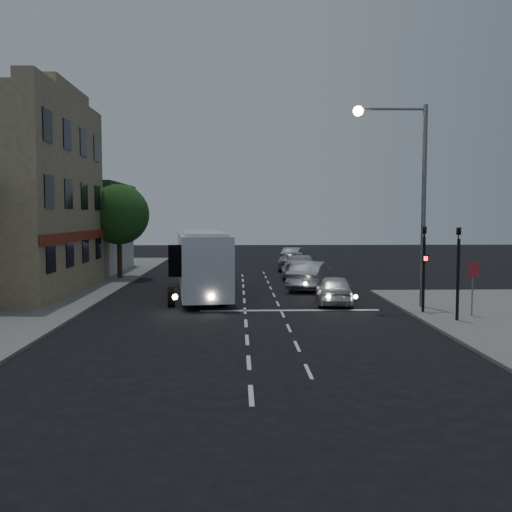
{
  "coord_description": "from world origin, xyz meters",
  "views": [
    {
      "loc": [
        -0.3,
        -23.1,
        4.2
      ],
      "look_at": [
        0.6,
        5.45,
        2.2
      ],
      "focal_mm": 40.0,
      "sensor_mm": 36.0,
      "label": 1
    }
  ],
  "objects_px": {
    "car_sedan_c": "(294,261)",
    "streetlight": "(410,182)",
    "car_extra": "(293,255)",
    "street_tree": "(119,212)",
    "tour_bus": "(201,260)",
    "traffic_signal_main": "(424,258)",
    "traffic_signal_side": "(458,262)",
    "car_sedan_a": "(310,275)",
    "regulatory_sign": "(473,280)",
    "car_sedan_b": "(300,266)",
    "car_suv": "(334,290)"
  },
  "relations": [
    {
      "from": "car_sedan_c",
      "to": "streetlight",
      "type": "bearing_deg",
      "value": 105.92
    },
    {
      "from": "car_extra",
      "to": "street_tree",
      "type": "xyz_separation_m",
      "value": [
        -12.83,
        -12.42,
        3.79
      ]
    },
    {
      "from": "tour_bus",
      "to": "traffic_signal_main",
      "type": "xyz_separation_m",
      "value": [
        9.86,
        -6.38,
        0.57
      ]
    },
    {
      "from": "tour_bus",
      "to": "traffic_signal_side",
      "type": "bearing_deg",
      "value": -45.28
    },
    {
      "from": "street_tree",
      "to": "car_sedan_a",
      "type": "bearing_deg",
      "value": -25.49
    },
    {
      "from": "regulatory_sign",
      "to": "car_sedan_a",
      "type": "bearing_deg",
      "value": 119.83
    },
    {
      "from": "tour_bus",
      "to": "car_sedan_c",
      "type": "height_order",
      "value": "tour_bus"
    },
    {
      "from": "tour_bus",
      "to": "car_sedan_b",
      "type": "bearing_deg",
      "value": 45.71
    },
    {
      "from": "car_suv",
      "to": "car_sedan_b",
      "type": "distance_m",
      "value": 11.44
    },
    {
      "from": "car_suv",
      "to": "traffic_signal_side",
      "type": "distance_m",
      "value": 6.64
    },
    {
      "from": "car_sedan_a",
      "to": "regulatory_sign",
      "type": "distance_m",
      "value": 11.0
    },
    {
      "from": "tour_bus",
      "to": "street_tree",
      "type": "height_order",
      "value": "street_tree"
    },
    {
      "from": "car_sedan_b",
      "to": "streetlight",
      "type": "height_order",
      "value": "streetlight"
    },
    {
      "from": "tour_bus",
      "to": "street_tree",
      "type": "distance_m",
      "value": 10.21
    },
    {
      "from": "traffic_signal_side",
      "to": "street_tree",
      "type": "bearing_deg",
      "value": 135.5
    },
    {
      "from": "car_sedan_c",
      "to": "regulatory_sign",
      "type": "height_order",
      "value": "regulatory_sign"
    },
    {
      "from": "streetlight",
      "to": "car_sedan_a",
      "type": "bearing_deg",
      "value": 116.31
    },
    {
      "from": "traffic_signal_side",
      "to": "streetlight",
      "type": "bearing_deg",
      "value": 105.7
    },
    {
      "from": "car_sedan_b",
      "to": "car_sedan_c",
      "type": "distance_m",
      "value": 5.9
    },
    {
      "from": "car_suv",
      "to": "traffic_signal_main",
      "type": "height_order",
      "value": "traffic_signal_main"
    },
    {
      "from": "car_sedan_b",
      "to": "traffic_signal_side",
      "type": "bearing_deg",
      "value": 113.07
    },
    {
      "from": "car_suv",
      "to": "traffic_signal_main",
      "type": "distance_m",
      "value": 4.81
    },
    {
      "from": "streetlight",
      "to": "car_suv",
      "type": "bearing_deg",
      "value": 152.41
    },
    {
      "from": "car_suv",
      "to": "tour_bus",
      "type": "bearing_deg",
      "value": -21.0
    },
    {
      "from": "car_suv",
      "to": "streetlight",
      "type": "distance_m",
      "value": 6.1
    },
    {
      "from": "car_sedan_b",
      "to": "car_extra",
      "type": "height_order",
      "value": "car_sedan_b"
    },
    {
      "from": "traffic_signal_side",
      "to": "tour_bus",
      "type": "bearing_deg",
      "value": 141.62
    },
    {
      "from": "car_sedan_a",
      "to": "traffic_signal_side",
      "type": "bearing_deg",
      "value": 132.29
    },
    {
      "from": "tour_bus",
      "to": "traffic_signal_main",
      "type": "height_order",
      "value": "traffic_signal_main"
    },
    {
      "from": "traffic_signal_main",
      "to": "car_sedan_a",
      "type": "bearing_deg",
      "value": 113.84
    },
    {
      "from": "tour_bus",
      "to": "regulatory_sign",
      "type": "distance_m",
      "value": 13.73
    },
    {
      "from": "tour_bus",
      "to": "car_sedan_a",
      "type": "xyz_separation_m",
      "value": [
        6.1,
        2.12,
        -1.04
      ]
    },
    {
      "from": "tour_bus",
      "to": "regulatory_sign",
      "type": "xyz_separation_m",
      "value": [
        11.56,
        -7.4,
        -0.25
      ]
    },
    {
      "from": "car_extra",
      "to": "street_tree",
      "type": "distance_m",
      "value": 18.26
    },
    {
      "from": "car_sedan_a",
      "to": "traffic_signal_main",
      "type": "distance_m",
      "value": 9.43
    },
    {
      "from": "tour_bus",
      "to": "streetlight",
      "type": "height_order",
      "value": "streetlight"
    },
    {
      "from": "traffic_signal_main",
      "to": "streetlight",
      "type": "height_order",
      "value": "streetlight"
    },
    {
      "from": "car_sedan_c",
      "to": "traffic_signal_side",
      "type": "height_order",
      "value": "traffic_signal_side"
    },
    {
      "from": "tour_bus",
      "to": "traffic_signal_side",
      "type": "height_order",
      "value": "traffic_signal_side"
    },
    {
      "from": "traffic_signal_main",
      "to": "regulatory_sign",
      "type": "height_order",
      "value": "traffic_signal_main"
    },
    {
      "from": "car_suv",
      "to": "streetlight",
      "type": "height_order",
      "value": "streetlight"
    },
    {
      "from": "tour_bus",
      "to": "car_extra",
      "type": "xyz_separation_m",
      "value": [
        6.88,
        20.28,
        -1.14
      ]
    },
    {
      "from": "car_sedan_b",
      "to": "streetlight",
      "type": "bearing_deg",
      "value": 112.88
    },
    {
      "from": "tour_bus",
      "to": "car_sedan_c",
      "type": "xyz_separation_m",
      "value": [
        6.34,
        13.96,
        -1.14
      ]
    },
    {
      "from": "car_suv",
      "to": "car_extra",
      "type": "distance_m",
      "value": 23.65
    },
    {
      "from": "regulatory_sign",
      "to": "street_tree",
      "type": "relative_size",
      "value": 0.35
    },
    {
      "from": "car_sedan_a",
      "to": "regulatory_sign",
      "type": "xyz_separation_m",
      "value": [
        5.46,
        -9.52,
        0.79
      ]
    },
    {
      "from": "car_sedan_c",
      "to": "car_extra",
      "type": "height_order",
      "value": "same"
    },
    {
      "from": "car_extra",
      "to": "traffic_signal_side",
      "type": "bearing_deg",
      "value": 114.18
    },
    {
      "from": "car_sedan_b",
      "to": "car_sedan_c",
      "type": "xyz_separation_m",
      "value": [
        0.17,
        5.89,
        -0.09
      ]
    }
  ]
}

